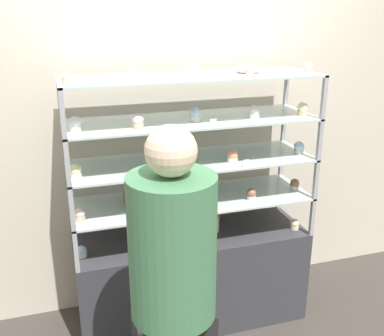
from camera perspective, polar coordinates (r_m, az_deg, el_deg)
ground_plane at (r=3.17m, az=0.00°, el=-18.45°), size 20.00×20.00×0.00m
back_wall at (r=2.93m, az=-2.18°, el=6.71°), size 8.00×0.05×2.60m
display_base at (r=2.99m, az=0.00°, el=-13.76°), size 1.44×0.46×0.62m
display_riser_lower at (r=2.73m, az=0.00°, el=-4.19°), size 1.44×0.46×0.25m
display_riser_middle at (r=2.64m, az=0.00°, el=0.73°), size 1.44×0.46×0.25m
display_riser_upper at (r=2.57m, az=0.00°, el=5.94°), size 1.44×0.46×0.25m
display_riser_top at (r=2.52m, az=0.00°, el=11.39°), size 1.44×0.46×0.25m
layer_cake_centerpiece at (r=2.86m, az=1.37°, el=-6.89°), size 0.22×0.22×0.11m
sheet_cake_frosted at (r=2.65m, az=-6.11°, el=-4.02°), size 0.22×0.15×0.06m
cupcake_0 at (r=2.66m, az=-13.84°, el=-10.29°), size 0.06×0.06×0.07m
cupcake_1 at (r=2.97m, az=12.90°, el=-6.97°), size 0.06×0.06×0.07m
price_tag_0 at (r=2.58m, az=-4.22°, el=-10.93°), size 0.04×0.00×0.04m
cupcake_2 at (r=2.51m, az=-14.05°, el=-5.76°), size 0.06×0.06×0.07m
cupcake_3 at (r=2.64m, az=0.65°, el=-3.86°), size 0.06×0.06×0.07m
cupcake_4 at (r=2.72m, az=7.54°, el=-3.35°), size 0.06×0.06×0.07m
cupcake_5 at (r=2.92m, az=12.91°, el=-2.04°), size 0.06×0.06×0.07m
price_tag_1 at (r=2.50m, az=-1.54°, el=-5.63°), size 0.04×0.00×0.04m
cupcake_6 at (r=2.43m, az=-14.57°, el=-0.39°), size 0.06×0.06×0.08m
cupcake_7 at (r=2.47m, az=-4.42°, el=0.51°), size 0.06×0.06×0.08m
cupcake_8 at (r=2.60m, az=5.17°, el=1.53°), size 0.06×0.06×0.08m
cupcake_9 at (r=2.83m, az=13.42°, el=2.51°), size 0.06×0.06×0.08m
price_tag_2 at (r=2.53m, az=6.91°, el=0.58°), size 0.04×0.00×0.04m
cupcake_10 at (r=2.37m, az=-14.61°, el=5.41°), size 0.06×0.06×0.08m
cupcake_11 at (r=2.37m, az=-6.89°, el=5.93°), size 0.06×0.06×0.08m
cupcake_12 at (r=2.51m, az=0.38°, el=6.78°), size 0.06×0.06×0.08m
cupcake_13 at (r=2.60m, az=7.90°, el=7.06°), size 0.06×0.06×0.08m
cupcake_14 at (r=2.73m, az=13.87°, el=7.28°), size 0.06×0.06×0.08m
price_tag_3 at (r=2.39m, az=2.71°, el=5.74°), size 0.04×0.00×0.04m
cupcake_15 at (r=2.29m, az=-15.68°, el=10.92°), size 0.05×0.05×0.06m
cupcake_16 at (r=2.38m, az=-7.29°, el=11.78°), size 0.05×0.05×0.06m
cupcake_17 at (r=2.48m, az=0.11°, el=12.25°), size 0.05×0.05×0.06m
cupcake_18 at (r=2.58m, az=7.35°, el=12.36°), size 0.05×0.05×0.06m
cupcake_19 at (r=2.72m, az=14.50°, el=12.29°), size 0.05×0.05×0.06m
price_tag_4 at (r=2.26m, az=-4.49°, el=11.29°), size 0.04×0.00×0.04m
donut_glazed at (r=2.65m, az=7.12°, el=12.34°), size 0.14×0.14×0.04m
customer_figure at (r=1.96m, az=-2.41°, el=-15.31°), size 0.36×0.36×1.55m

